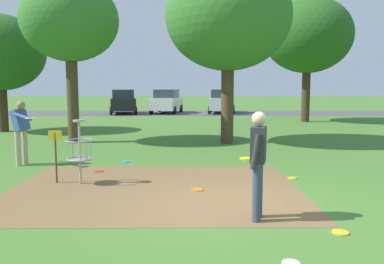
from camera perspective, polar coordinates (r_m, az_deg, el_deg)
ground_plane at (r=7.02m, az=6.75°, el=-10.78°), size 160.00×160.00×0.00m
dirt_tee_pad at (r=8.21m, az=-5.46°, el=-8.15°), size 5.91×4.54×0.01m
disc_golf_basket at (r=8.77m, az=-16.32°, el=-2.43°), size 0.98×0.58×1.39m
player_foreground_watching at (r=6.22m, az=9.54°, el=-3.91°), size 0.44×0.49×1.71m
player_throwing at (r=11.35m, az=-23.56°, el=0.48°), size 0.87×0.90×1.71m
frisbee_near_basket at (r=10.01m, az=-13.37°, el=-5.56°), size 0.23×0.23×0.02m
frisbee_by_tee at (r=6.21m, az=20.71°, el=-13.44°), size 0.24×0.24×0.02m
frisbee_mid_grass at (r=11.11m, az=-9.51°, el=-4.26°), size 0.22×0.22×0.02m
frisbee_far_left at (r=9.34m, az=14.32°, el=-6.48°), size 0.22×0.22×0.02m
frisbee_scattered_a at (r=8.06m, az=0.77°, el=-8.36°), size 0.25×0.25×0.02m
frisbee_scattered_b at (r=5.05m, az=14.16°, el=-17.97°), size 0.22×0.22×0.02m
tree_near_left at (r=20.16m, az=-26.11°, el=10.26°), size 4.03×4.03×5.33m
tree_near_right at (r=24.39m, az=16.43°, el=13.24°), size 5.10×5.10×7.19m
tree_mid_left at (r=15.42m, az=-17.27°, el=15.08°), size 3.50×3.50×5.96m
tree_mid_right at (r=14.73m, az=5.27°, el=16.22°), size 4.53×4.53×6.50m
parking_lot_strip at (r=30.73m, az=1.12°, el=2.76°), size 36.00×6.00×0.01m
parked_car_leftmost at (r=30.65m, az=-9.93°, el=4.37°), size 2.48×4.44×1.84m
parked_car_center_left at (r=30.81m, az=-3.69°, el=4.47°), size 2.48×4.44×1.84m
parked_car_center_right at (r=30.90m, az=4.34°, el=4.47°), size 2.31×4.37×1.84m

